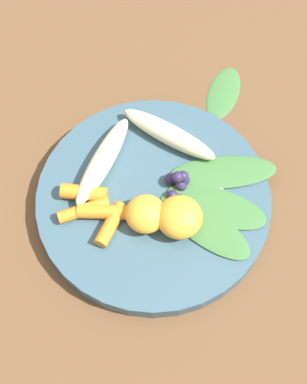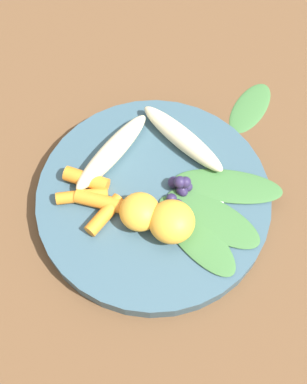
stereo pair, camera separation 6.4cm
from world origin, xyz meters
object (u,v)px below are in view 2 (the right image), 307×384
object	(u,v)px
banana_peeled_left	(114,150)
banana_peeled_right	(182,138)
kale_leaf_stray	(250,107)
bowl	(154,200)
orange_segment_near	(172,222)

from	to	relation	value
banana_peeled_left	banana_peeled_right	world-z (taller)	same
banana_peeled_left	kale_leaf_stray	size ratio (longest dim) A/B	1.42
bowl	banana_peeled_right	distance (m)	0.09
banana_peeled_left	bowl	bearing A→B (deg)	77.88
banana_peeled_left	orange_segment_near	size ratio (longest dim) A/B	2.49
kale_leaf_stray	bowl	bearing A→B (deg)	169.41
banana_peeled_right	kale_leaf_stray	xyz separation A→B (m)	(-0.12, 0.01, -0.03)
bowl	orange_segment_near	distance (m)	0.06
banana_peeled_left	banana_peeled_right	distance (m)	0.09
banana_peeled_right	orange_segment_near	size ratio (longest dim) A/B	2.49
orange_segment_near	kale_leaf_stray	bearing A→B (deg)	-163.94
orange_segment_near	kale_leaf_stray	distance (m)	0.23
banana_peeled_left	banana_peeled_right	size ratio (longest dim) A/B	1.00
bowl	kale_leaf_stray	world-z (taller)	bowl
bowl	banana_peeled_right	size ratio (longest dim) A/B	2.14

